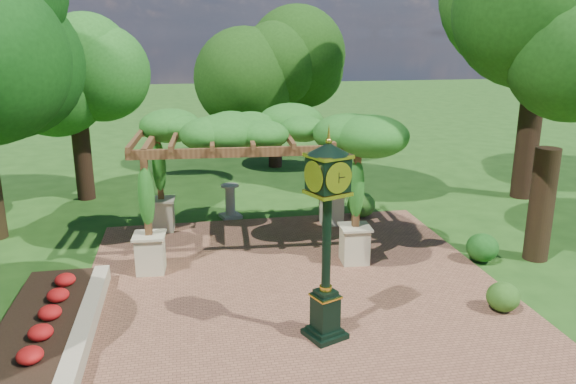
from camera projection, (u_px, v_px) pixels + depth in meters
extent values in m
plane|color=#1E4714|center=(309.00, 322.00, 11.99)|extent=(120.00, 120.00, 0.00)
cube|color=brown|center=(300.00, 300.00, 12.93)|extent=(10.00, 12.00, 0.04)
cube|color=#C6B793|center=(87.00, 322.00, 11.60)|extent=(0.35, 5.00, 0.40)
cube|color=red|center=(41.00, 327.00, 11.45)|extent=(1.50, 5.00, 0.36)
cube|color=black|center=(325.00, 334.00, 11.35)|extent=(0.93, 0.93, 0.11)
cube|color=black|center=(325.00, 312.00, 11.22)|extent=(0.58, 0.58, 0.80)
cube|color=gold|center=(326.00, 296.00, 11.12)|extent=(0.65, 0.65, 0.04)
cylinder|color=black|center=(327.00, 241.00, 10.81)|extent=(0.23, 0.23, 2.05)
cube|color=black|center=(328.00, 174.00, 10.44)|extent=(0.81, 0.81, 0.62)
cylinder|color=beige|center=(338.00, 178.00, 10.18)|extent=(0.50, 0.23, 0.53)
cone|color=black|center=(328.00, 148.00, 10.31)|extent=(1.04, 1.04, 0.22)
sphere|color=gold|center=(329.00, 141.00, 10.27)|extent=(0.12, 0.12, 0.12)
cube|color=beige|center=(150.00, 254.00, 14.32)|extent=(0.74, 0.74, 0.96)
cube|color=brown|center=(146.00, 197.00, 13.91)|extent=(0.18, 0.18, 1.97)
cube|color=beige|center=(355.00, 245.00, 14.94)|extent=(0.74, 0.74, 0.96)
cube|color=brown|center=(356.00, 190.00, 14.52)|extent=(0.18, 0.18, 1.97)
cube|color=beige|center=(162.00, 215.00, 17.38)|extent=(0.74, 0.74, 0.96)
cube|color=brown|center=(159.00, 167.00, 16.96)|extent=(0.18, 0.18, 1.97)
cube|color=beige|center=(331.00, 209.00, 17.99)|extent=(0.74, 0.74, 0.96)
cube|color=brown|center=(332.00, 163.00, 17.58)|extent=(0.18, 0.18, 1.97)
cube|color=brown|center=(253.00, 152.00, 13.92)|extent=(6.18, 0.54, 0.23)
cube|color=brown|center=(247.00, 131.00, 16.98)|extent=(6.18, 0.54, 0.23)
ellipsoid|color=#215F1B|center=(249.00, 130.00, 15.37)|extent=(6.41, 4.22, 1.07)
cube|color=gray|center=(231.00, 216.00, 18.77)|extent=(0.78, 0.78, 0.11)
cylinder|color=gray|center=(230.00, 201.00, 18.63)|extent=(0.40, 0.40, 1.03)
cylinder|color=gray|center=(230.00, 186.00, 18.48)|extent=(0.74, 0.74, 0.06)
ellipsoid|color=#285317|center=(503.00, 297.00, 12.33)|extent=(0.87, 0.87, 0.65)
ellipsoid|color=#164914|center=(482.00, 248.00, 15.02)|extent=(1.09, 1.09, 0.76)
ellipsoid|color=#32681E|center=(361.00, 205.00, 18.64)|extent=(1.18, 1.18, 0.84)
cylinder|color=black|center=(83.00, 160.00, 20.54)|extent=(0.64, 0.64, 2.97)
ellipsoid|color=#22601B|center=(72.00, 52.00, 19.50)|extent=(3.37, 3.37, 4.69)
cylinder|color=black|center=(275.00, 141.00, 25.65)|extent=(0.61, 0.61, 2.42)
ellipsoid|color=#17390E|center=(275.00, 71.00, 24.80)|extent=(4.37, 4.37, 3.82)
cylinder|color=black|center=(528.00, 140.00, 20.60)|extent=(0.83, 0.83, 4.34)
cylinder|color=#332114|center=(542.00, 205.00, 14.95)|extent=(0.65, 0.65, 3.08)
ellipsoid|color=#163F0F|center=(561.00, 51.00, 13.87)|extent=(3.72, 3.72, 4.87)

